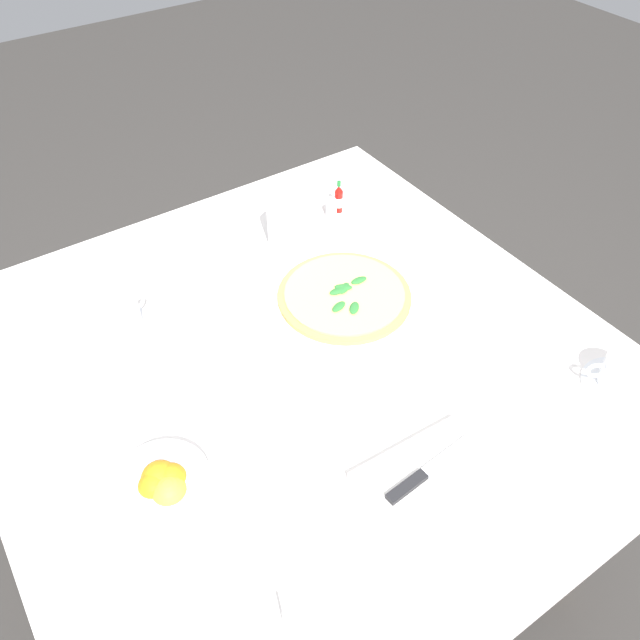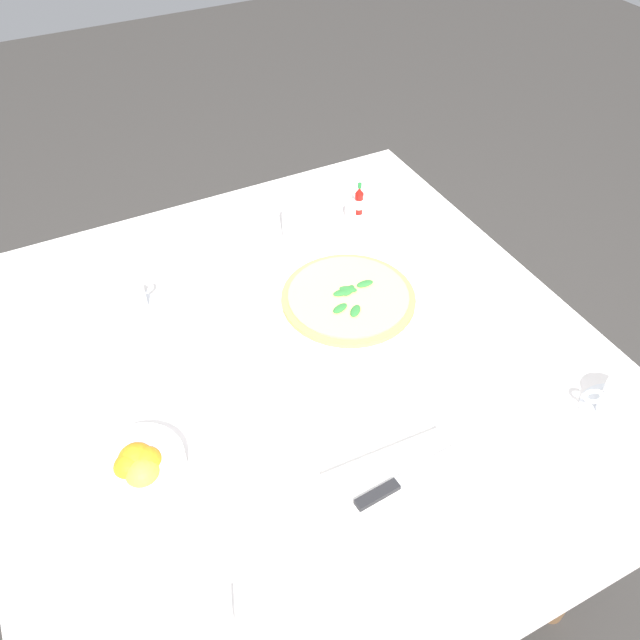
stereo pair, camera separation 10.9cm
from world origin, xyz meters
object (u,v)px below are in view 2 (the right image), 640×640
Objects in this scene: salt_shaker at (367,199)px; dinner_knife at (404,480)px; pizza_plate at (348,302)px; coffee_cup_center_back at (622,403)px; citrus_bowl at (139,469)px; napkin_folded at (402,486)px; hot_sauce_bottle at (359,201)px; coffee_cup_left_edge at (128,303)px; pepper_shaker at (351,209)px; pizza at (348,297)px; water_glass_far_left at (297,224)px.

dinner_knife is at bearing -115.69° from salt_shaker.
pizza_plate is 0.43m from dinner_knife.
coffee_cup_center_back and citrus_bowl have the same top height.
salt_shaker reaches higher than dinner_knife.
napkin_folded is 0.75m from hot_sauce_bottle.
coffee_cup_center_back reaches higher than salt_shaker.
coffee_cup_center_back is 1.57× the size of hot_sauce_bottle.
coffee_cup_left_edge is 0.39m from citrus_bowl.
coffee_cup_center_back is at bearing -10.67° from dinner_knife.
pizza is at bearing -119.72° from pepper_shaker.
dinner_knife is 1.31× the size of citrus_bowl.
water_glass_far_left is at bearing 42.38° from citrus_bowl.
napkin_folded is 2.71× the size of hot_sauce_bottle.
napkin_folded is at bearing -101.21° from water_glass_far_left.
pizza is 1.21× the size of napkin_folded.
pepper_shaker is (0.28, 0.68, 0.02)m from napkin_folded.
hot_sauce_bottle reaches higher than dinner_knife.
pizza is 0.43m from napkin_folded.
citrus_bowl is (-0.49, -0.20, 0.00)m from pizza.
citrus_bowl is 2.67× the size of pepper_shaker.
coffee_cup_center_back is 0.66× the size of dinner_knife.
pizza_plate is 6.16× the size of salt_shaker.
pizza_plate is 4.18× the size of hot_sauce_bottle.
coffee_cup_center_back is 0.75m from water_glass_far_left.
pizza_plate is at bearing 22.79° from citrus_bowl.
pepper_shaker is (0.15, 0.27, 0.00)m from pizza.
dinner_knife is at bearing -29.40° from citrus_bowl.
pizza reaches higher than pizza_plate.
coffee_cup_left_edge is 1.07× the size of water_glass_far_left.
dinner_knife reaches higher than napkin_folded.
coffee_cup_left_edge is at bearing -170.66° from pepper_shaker.
coffee_cup_left_edge is 0.65m from dinner_knife.
pepper_shaker reaches higher than pizza_plate.
water_glass_far_left reaches higher than pizza_plate.
hot_sauce_bottle reaches higher than napkin_folded.
napkin_folded is 1.15× the size of dinner_knife.
salt_shaker is (0.70, 0.49, -0.00)m from citrus_bowl.
dinner_knife is (-0.41, 0.05, -0.01)m from coffee_cup_center_back.
hot_sauce_bottle is (0.18, 0.04, -0.02)m from water_glass_far_left.
pepper_shaker is (-0.03, -0.01, -0.01)m from hot_sauce_bottle.
coffee_cup_center_back is 0.58× the size of napkin_folded.
citrus_bowl is 0.79m from pepper_shaker.
water_glass_far_left is at bearing 8.84° from coffee_cup_left_edge.
coffee_cup_left_edge is at bearing -171.16° from water_glass_far_left.
pepper_shaker is at bearing 63.25° from dinner_knife.
salt_shaker is (0.03, 0.01, -0.01)m from hot_sauce_bottle.
coffee_cup_center_back is at bearing -79.71° from pepper_shaker.
pepper_shaker is (-0.13, 0.72, -0.00)m from coffee_cup_center_back.
salt_shaker is (0.34, 0.70, 0.02)m from napkin_folded.
coffee_cup_center_back is at bearing -67.69° from water_glass_far_left.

